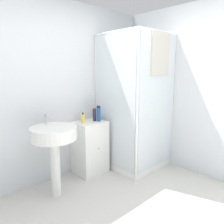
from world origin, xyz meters
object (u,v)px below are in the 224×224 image
(sink, at_px, (54,140))
(shampoo_bottle_blue, at_px, (99,114))
(shampoo_bottle_tall_black, at_px, (94,114))
(lotion_bottle_white, at_px, (83,117))
(soap_dispenser, at_px, (83,119))

(sink, xyz_separation_m, shampoo_bottle_blue, (0.83, 0.15, 0.18))
(sink, xyz_separation_m, shampoo_bottle_tall_black, (0.79, 0.20, 0.18))
(shampoo_bottle_blue, xyz_separation_m, lotion_bottle_white, (-0.17, 0.15, -0.05))
(soap_dispenser, xyz_separation_m, shampoo_bottle_blue, (0.26, -0.05, 0.05))
(sink, distance_m, soap_dispenser, 0.62)
(soap_dispenser, bearing_deg, sink, -161.14)
(sink, height_order, lotion_bottle_white, sink)
(soap_dispenser, height_order, lotion_bottle_white, soap_dispenser)
(soap_dispenser, bearing_deg, shampoo_bottle_tall_black, 2.56)
(sink, relative_size, shampoo_bottle_tall_black, 4.72)
(shampoo_bottle_tall_black, distance_m, lotion_bottle_white, 0.17)
(lotion_bottle_white, bearing_deg, shampoo_bottle_tall_black, -36.05)
(shampoo_bottle_tall_black, relative_size, lotion_bottle_white, 1.48)
(soap_dispenser, relative_size, lotion_bottle_white, 1.10)
(soap_dispenser, relative_size, shampoo_bottle_blue, 0.69)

